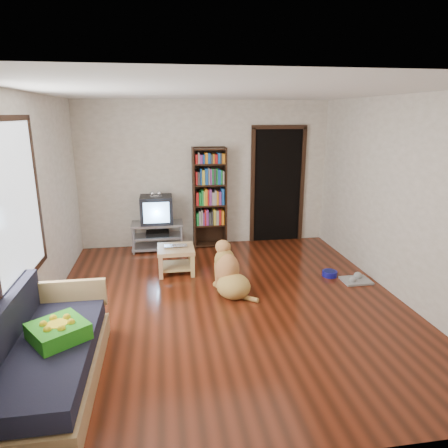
{
  "coord_description": "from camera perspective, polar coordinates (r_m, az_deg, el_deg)",
  "views": [
    {
      "loc": [
        -0.78,
        -4.67,
        2.36
      ],
      "look_at": [
        0.03,
        0.55,
        0.9
      ],
      "focal_mm": 32.0,
      "sensor_mm": 36.0,
      "label": 1
    }
  ],
  "objects": [
    {
      "name": "ground",
      "position": [
        5.29,
        0.56,
        -11.05
      ],
      "size": [
        5.0,
        5.0,
        0.0
      ],
      "primitive_type": "plane",
      "color": "#5C200F",
      "rests_on": "ground"
    },
    {
      "name": "ceiling",
      "position": [
        4.74,
        0.64,
        18.38
      ],
      "size": [
        5.0,
        5.0,
        0.0
      ],
      "primitive_type": "plane",
      "rotation": [
        3.14,
        0.0,
        0.0
      ],
      "color": "white",
      "rests_on": "ground"
    },
    {
      "name": "wall_back",
      "position": [
        7.28,
        -2.66,
        7.08
      ],
      "size": [
        4.5,
        0.0,
        4.5
      ],
      "primitive_type": "plane",
      "rotation": [
        1.57,
        0.0,
        0.0
      ],
      "color": "silver",
      "rests_on": "ground"
    },
    {
      "name": "wall_front",
      "position": [
        2.53,
        10.06,
        -9.49
      ],
      "size": [
        4.5,
        0.0,
        4.5
      ],
      "primitive_type": "plane",
      "rotation": [
        -1.57,
        0.0,
        0.0
      ],
      "color": "silver",
      "rests_on": "ground"
    },
    {
      "name": "wall_left",
      "position": [
        5.0,
        -25.74,
        1.69
      ],
      "size": [
        0.0,
        5.0,
        5.0
      ],
      "primitive_type": "plane",
      "rotation": [
        1.57,
        0.0,
        1.57
      ],
      "color": "silver",
      "rests_on": "ground"
    },
    {
      "name": "wall_right",
      "position": [
        5.66,
        23.71,
        3.37
      ],
      "size": [
        0.0,
        5.0,
        5.0
      ],
      "primitive_type": "plane",
      "rotation": [
        1.57,
        0.0,
        -1.57
      ],
      "color": "silver",
      "rests_on": "ground"
    },
    {
      "name": "green_cushion",
      "position": [
        3.96,
        -22.6,
        -13.95
      ],
      "size": [
        0.61,
        0.61,
        0.15
      ],
      "primitive_type": "cube",
      "rotation": [
        0.0,
        0.0,
        0.63
      ],
      "color": "green",
      "rests_on": "sofa"
    },
    {
      "name": "laptop",
      "position": [
        6.08,
        -6.91,
        -3.3
      ],
      "size": [
        0.35,
        0.23,
        0.03
      ],
      "primitive_type": "imported",
      "rotation": [
        0.0,
        0.0,
        0.01
      ],
      "color": "silver",
      "rests_on": "coffee_table"
    },
    {
      "name": "dog_bowl",
      "position": [
        6.25,
        14.85,
        -6.86
      ],
      "size": [
        0.22,
        0.22,
        0.08
      ],
      "primitive_type": "cylinder",
      "color": "navy",
      "rests_on": "ground"
    },
    {
      "name": "grey_rag",
      "position": [
        6.18,
        18.33,
        -7.67
      ],
      "size": [
        0.4,
        0.32,
        0.03
      ],
      "primitive_type": "cube",
      "rotation": [
        0.0,
        0.0,
        -0.0
      ],
      "color": "#A9A9A9",
      "rests_on": "ground"
    },
    {
      "name": "window",
      "position": [
        4.49,
        -27.59,
        2.67
      ],
      "size": [
        0.03,
        1.46,
        1.7
      ],
      "color": "white",
      "rests_on": "wall_left"
    },
    {
      "name": "doorway",
      "position": [
        7.56,
        7.65,
        5.88
      ],
      "size": [
        1.03,
        0.05,
        2.19
      ],
      "color": "black",
      "rests_on": "wall_back"
    },
    {
      "name": "tv_stand",
      "position": [
        7.22,
        -9.45,
        -1.57
      ],
      "size": [
        0.9,
        0.45,
        0.5
      ],
      "color": "#99999E",
      "rests_on": "ground"
    },
    {
      "name": "crt_tv",
      "position": [
        7.12,
        -9.62,
        2.13
      ],
      "size": [
        0.55,
        0.52,
        0.58
      ],
      "color": "black",
      "rests_on": "tv_stand"
    },
    {
      "name": "bookshelf",
      "position": [
        7.19,
        -2.1,
        4.55
      ],
      "size": [
        0.6,
        0.3,
        1.8
      ],
      "color": "black",
      "rests_on": "ground"
    },
    {
      "name": "sofa",
      "position": [
        4.05,
        -24.26,
        -17.27
      ],
      "size": [
        0.8,
        1.8,
        0.8
      ],
      "color": "tan",
      "rests_on": "ground"
    },
    {
      "name": "coffee_table",
      "position": [
        6.16,
        -6.88,
        -4.39
      ],
      "size": [
        0.55,
        0.55,
        0.4
      ],
      "color": "tan",
      "rests_on": "ground"
    },
    {
      "name": "dog",
      "position": [
        5.44,
        0.76,
        -7.18
      ],
      "size": [
        0.59,
        0.8,
        0.72
      ],
      "color": "#BB8F48",
      "rests_on": "ground"
    }
  ]
}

